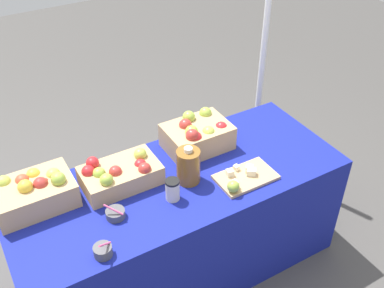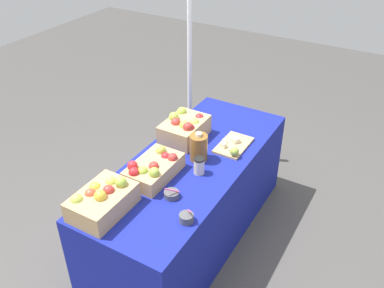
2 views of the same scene
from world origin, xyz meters
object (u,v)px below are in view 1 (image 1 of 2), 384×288
cutting_board_front (243,178)px  cider_jug (188,166)px  apple_crate_right (197,135)px  apple_crate_left (35,192)px  apple_crate_middle (120,174)px  sample_bowl_mid (115,214)px  tent_pole (263,54)px  coffee_cup (173,190)px  sample_bowl_near (103,251)px

cutting_board_front → cider_jug: (-0.26, 0.16, 0.08)m
apple_crate_right → apple_crate_left: bearing=179.7°
apple_crate_middle → cutting_board_front: size_ratio=1.26×
apple_crate_right → cutting_board_front: 0.40m
apple_crate_middle → sample_bowl_mid: (-0.12, -0.22, -0.05)m
cutting_board_front → tent_pole: size_ratio=0.17×
sample_bowl_mid → coffee_cup: 0.32m
cutting_board_front → sample_bowl_mid: (-0.71, 0.10, 0.00)m
apple_crate_left → sample_bowl_near: bearing=-70.9°
sample_bowl_near → sample_bowl_mid: 0.24m
apple_crate_left → tent_pole: (1.75, 0.42, 0.16)m
apple_crate_middle → sample_bowl_near: size_ratio=3.60×
apple_crate_middle → coffee_cup: bearing=-52.5°
apple_crate_middle → cutting_board_front: bearing=-28.4°
sample_bowl_mid → apple_crate_right: bearing=24.0°
sample_bowl_mid → cider_jug: size_ratio=0.46×
apple_crate_left → tent_pole: bearing=13.3°
sample_bowl_mid → tent_pole: tent_pole is taller
apple_crate_right → coffee_cup: bearing=-136.9°
apple_crate_middle → sample_bowl_near: (-0.26, -0.42, -0.04)m
apple_crate_middle → cutting_board_front: (0.59, -0.32, -0.05)m
apple_crate_middle → tent_pole: bearing=20.4°
cutting_board_front → coffee_cup: bearing=169.9°
apple_crate_left → coffee_cup: (0.62, -0.32, -0.02)m
apple_crate_middle → apple_crate_right: 0.53m
sample_bowl_mid → coffee_cup: size_ratio=0.84×
cider_jug → tent_pole: tent_pole is taller
apple_crate_left → cutting_board_front: (1.03, -0.39, -0.06)m
sample_bowl_near → apple_crate_middle: bearing=57.5°
cutting_board_front → sample_bowl_mid: size_ratio=3.21×
cutting_board_front → sample_bowl_near: 0.86m
apple_crate_middle → apple_crate_left: bearing=170.2°
sample_bowl_near → tent_pole: size_ratio=0.06×
apple_crate_right → cider_jug: size_ratio=1.72×
apple_crate_middle → coffee_cup: apple_crate_middle is taller
cider_jug → coffee_cup: 0.17m
sample_bowl_near → tent_pole: bearing=29.8°
apple_crate_right → sample_bowl_near: size_ratio=3.30×
apple_crate_right → sample_bowl_mid: 0.72m
coffee_cup → tent_pole: (1.13, 0.74, 0.18)m
cutting_board_front → tent_pole: bearing=48.1°
sample_bowl_mid → coffee_cup: coffee_cup is taller
sample_bowl_mid → tent_pole: 1.62m
cider_jug → apple_crate_right: bearing=49.9°
sample_bowl_near → sample_bowl_mid: size_ratio=1.12×
apple_crate_middle → sample_bowl_mid: 0.26m
apple_crate_middle → tent_pole: tent_pole is taller
apple_crate_right → tent_pole: (0.79, 0.42, 0.16)m
apple_crate_left → cider_jug: (0.77, -0.24, 0.02)m
tent_pole → apple_crate_right: bearing=-152.0°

